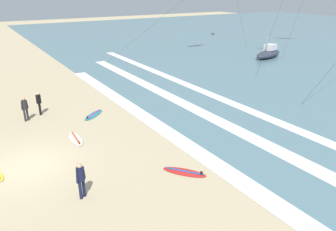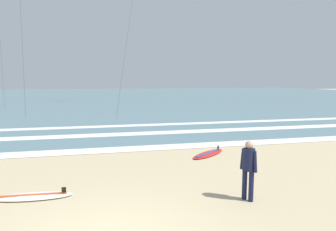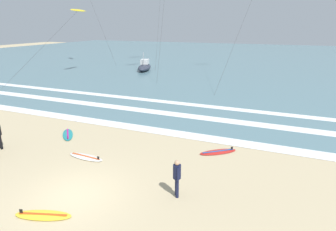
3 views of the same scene
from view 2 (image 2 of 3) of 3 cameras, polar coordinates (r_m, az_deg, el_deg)
The scene contains 7 objects.
ocean_surface at distance 57.80m, azimuth -12.89°, elevation 3.75°, with size 140.00×90.00×0.01m, color slate.
wave_foam_shoreline at distance 13.58m, azimuth -5.64°, elevation -6.44°, with size 37.23×1.08×0.01m, color white.
wave_foam_mid_break at distance 17.25m, azimuth -19.06°, elevation -3.90°, with size 38.44×1.08×0.01m, color white.
wave_foam_outer_break at distance 20.21m, azimuth -13.75°, elevation -2.14°, with size 50.96×0.92×0.01m, color white.
surfer_background_far at distance 8.00m, azimuth 15.50°, elevation -9.34°, with size 0.33×0.49×1.60m.
surfboard_near_water at distance 12.58m, azimuth 7.92°, elevation -7.43°, with size 2.03×1.76×0.25m.
surfboard_foreground_flat at distance 8.94m, azimuth -25.01°, elevation -14.15°, with size 2.13×0.72×0.25m.
Camera 2 is at (0.16, -5.17, 3.18)m, focal length 31.11 mm.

